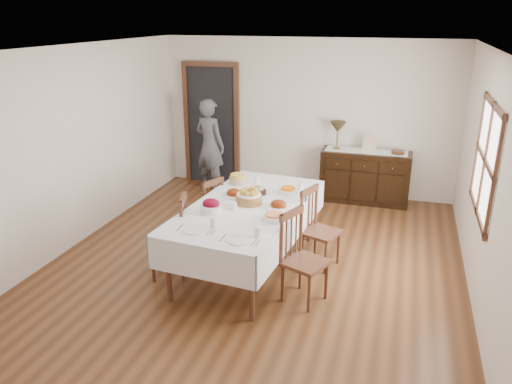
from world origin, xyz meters
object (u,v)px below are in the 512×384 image
(chair_left_far, at_px, (207,211))
(chair_right_near, at_px, (301,256))
(table_lamp, at_px, (338,128))
(chair_right_far, at_px, (318,227))
(sideboard, at_px, (365,177))
(person, at_px, (210,142))
(dining_table, at_px, (248,212))
(chair_left_near, at_px, (173,236))

(chair_left_far, relative_size, chair_right_near, 0.93)
(chair_right_near, xyz_separation_m, table_lamp, (-0.12, 3.26, 0.70))
(chair_right_far, bearing_deg, sideboard, 11.19)
(chair_right_near, relative_size, person, 0.59)
(person, distance_m, table_lamp, 2.19)
(chair_left_far, xyz_separation_m, person, (-0.78, 2.07, 0.38))
(dining_table, relative_size, person, 1.46)
(chair_left_near, xyz_separation_m, table_lamp, (1.43, 3.18, 0.70))
(dining_table, distance_m, chair_right_far, 0.89)
(person, relative_size, table_lamp, 3.75)
(chair_right_far, relative_size, sideboard, 0.69)
(dining_table, bearing_deg, table_lamp, 82.01)
(sideboard, relative_size, table_lamp, 3.10)
(dining_table, height_order, chair_left_far, chair_left_far)
(person, xyz_separation_m, table_lamp, (2.15, 0.20, 0.35))
(chair_right_far, bearing_deg, chair_left_near, 135.66)
(chair_right_near, bearing_deg, table_lamp, 24.19)
(chair_right_far, xyz_separation_m, person, (-2.29, 2.21, 0.37))
(dining_table, relative_size, sideboard, 1.76)
(chair_left_near, relative_size, sideboard, 0.71)
(chair_right_near, height_order, table_lamp, table_lamp)
(table_lamp, bearing_deg, chair_right_near, -87.97)
(dining_table, distance_m, chair_right_near, 0.95)
(chair_left_far, bearing_deg, person, -137.26)
(chair_left_far, distance_m, sideboard, 2.94)
(dining_table, height_order, chair_right_near, chair_right_near)
(table_lamp, bearing_deg, dining_table, -103.31)
(chair_left_far, distance_m, chair_right_far, 1.52)
(sideboard, bearing_deg, chair_right_far, -98.25)
(chair_right_near, distance_m, table_lamp, 3.33)
(chair_left_near, distance_m, chair_left_far, 0.91)
(table_lamp, bearing_deg, chair_left_far, -121.19)
(chair_right_far, relative_size, person, 0.57)
(dining_table, relative_size, chair_right_near, 2.48)
(sideboard, bearing_deg, chair_right_near, -96.51)
(chair_left_near, xyz_separation_m, chair_right_far, (1.57, 0.77, -0.01))
(chair_right_near, bearing_deg, chair_left_far, 78.63)
(chair_left_far, xyz_separation_m, chair_right_far, (1.51, -0.14, 0.02))
(dining_table, height_order, chair_left_near, chair_left_near)
(chair_left_far, xyz_separation_m, chair_right_near, (1.49, -0.99, 0.03))
(dining_table, bearing_deg, chair_left_far, 151.76)
(chair_right_near, bearing_deg, chair_left_near, 109.25)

